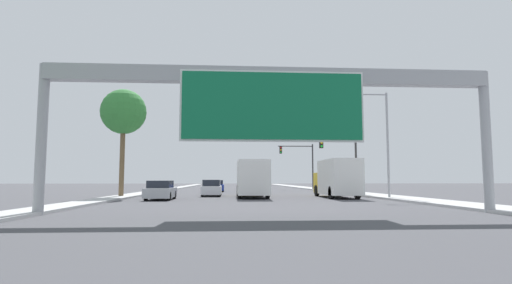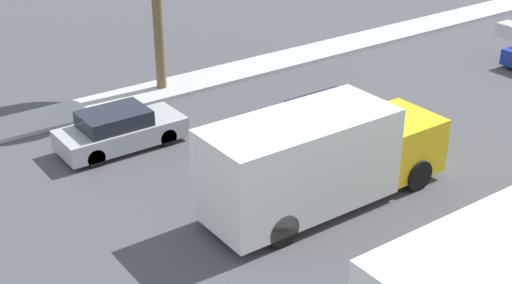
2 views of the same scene
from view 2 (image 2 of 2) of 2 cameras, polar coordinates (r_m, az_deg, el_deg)
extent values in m
cube|color=#A5A8AD|center=(25.23, -10.72, 0.69)|extent=(1.85, 4.39, 0.70)
cube|color=#1E232D|center=(24.89, -11.29, 1.86)|extent=(1.63, 2.28, 0.54)
cylinder|color=black|center=(26.51, -8.82, 1.63)|extent=(0.22, 0.64, 0.64)
cylinder|color=black|center=(25.19, -7.09, 0.39)|extent=(0.22, 0.64, 0.64)
cylinder|color=black|center=(25.54, -14.22, 0.13)|extent=(0.22, 0.64, 0.64)
cylinder|color=black|center=(24.17, -12.72, -1.24)|extent=(0.22, 0.64, 0.64)
cube|color=silver|center=(25.75, 5.81, 1.61)|extent=(1.73, 4.66, 0.74)
cube|color=#1E232D|center=(25.35, 5.48, 2.82)|extent=(1.52, 2.42, 0.56)
cylinder|color=black|center=(27.25, 7.05, 2.44)|extent=(0.22, 0.64, 0.64)
cylinder|color=black|center=(26.26, 9.25, 1.36)|extent=(0.22, 0.64, 0.64)
cylinder|color=black|center=(25.53, 2.23, 0.95)|extent=(0.22, 0.64, 0.64)
cylinder|color=black|center=(24.48, 4.39, -0.27)|extent=(0.22, 0.64, 0.64)
cube|color=yellow|center=(23.12, 11.21, 0.00)|extent=(2.25, 2.24, 1.76)
cube|color=silver|center=(20.42, 3.48, -1.66)|extent=(2.45, 5.77, 2.72)
cylinder|color=black|center=(24.01, 9.04, -0.60)|extent=(0.28, 1.00, 1.00)
cylinder|color=black|center=(22.72, 12.82, -2.59)|extent=(0.28, 1.00, 1.00)
cylinder|color=black|center=(20.98, -1.55, -4.42)|extent=(0.28, 1.00, 1.00)
cylinder|color=black|center=(19.49, 2.07, -7.04)|extent=(0.28, 1.00, 1.00)
cylinder|color=brown|center=(29.01, -7.94, 10.77)|extent=(0.41, 0.41, 7.24)
camera|label=1|loc=(28.10, -79.89, -17.41)|focal=28.00mm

